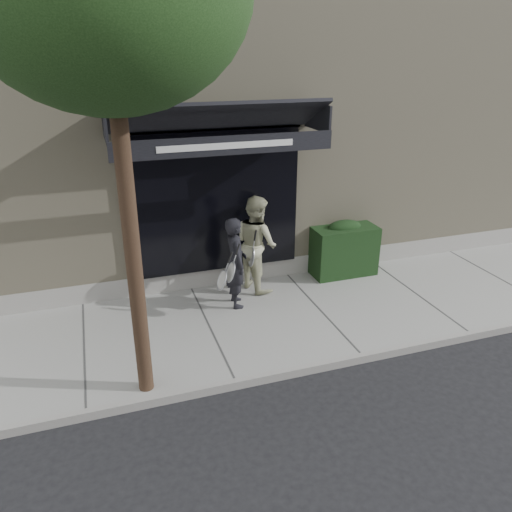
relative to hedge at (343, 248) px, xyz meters
name	(u,v)px	position (x,y,z in m)	size (l,w,h in m)	color
ground	(318,314)	(-1.10, -1.25, -0.66)	(80.00, 80.00, 0.00)	black
sidewalk	(318,311)	(-1.10, -1.25, -0.60)	(20.00, 3.00, 0.12)	gray
curb	(362,358)	(-1.10, -2.80, -0.59)	(20.00, 0.10, 0.14)	gray
building_facade	(237,122)	(-1.11, 3.71, 2.08)	(14.30, 8.04, 5.64)	tan
hedge	(343,248)	(0.00, 0.00, 0.00)	(1.30, 0.70, 1.14)	black
pedestrian_front	(236,263)	(-2.45, -0.63, 0.28)	(0.65, 0.78, 1.64)	black
pedestrian_back	(256,243)	(-1.88, -0.07, 0.38)	(0.91, 1.05, 1.83)	#B4B490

